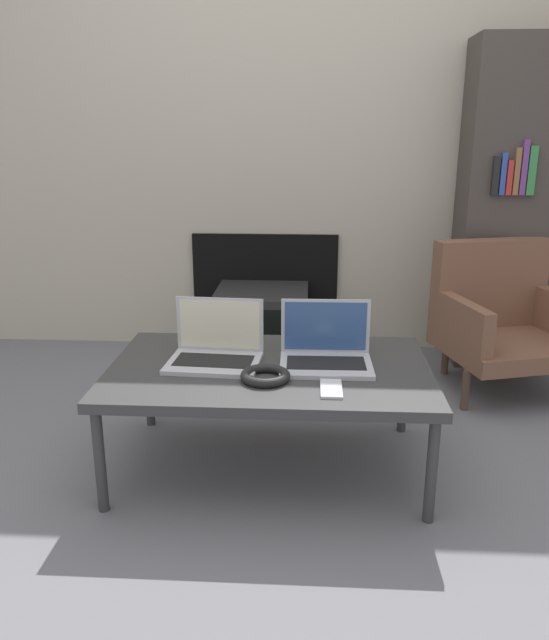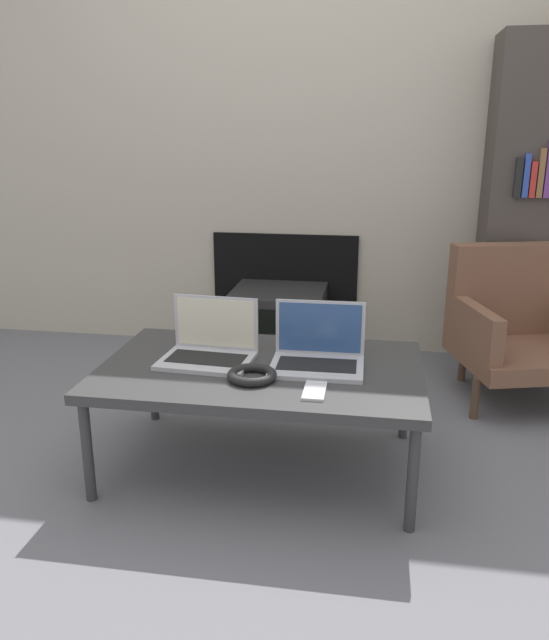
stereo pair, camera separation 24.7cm
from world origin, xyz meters
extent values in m
plane|color=slate|center=(0.00, 0.00, 0.00)|extent=(14.00, 14.00, 0.00)
cube|color=#B7AD99|center=(0.00, 1.67, 1.30)|extent=(7.00, 0.06, 2.60)
cube|color=black|center=(-0.12, 1.63, 0.32)|extent=(0.81, 0.03, 0.65)
cube|color=#333333|center=(0.00, 0.26, 0.38)|extent=(1.13, 0.71, 0.04)
cylinder|color=#333333|center=(-0.53, -0.06, 0.18)|extent=(0.04, 0.04, 0.36)
cylinder|color=#333333|center=(0.53, -0.06, 0.18)|extent=(0.04, 0.04, 0.36)
cylinder|color=#333333|center=(-0.53, 0.57, 0.18)|extent=(0.04, 0.04, 0.36)
cylinder|color=#333333|center=(0.53, 0.57, 0.18)|extent=(0.04, 0.04, 0.36)
cube|color=#B2B2B7|center=(-0.20, 0.26, 0.40)|extent=(0.34, 0.26, 0.02)
cube|color=black|center=(-0.20, 0.26, 0.41)|extent=(0.28, 0.15, 0.00)
cube|color=#B2B2B7|center=(-0.19, 0.38, 0.51)|extent=(0.32, 0.03, 0.20)
cube|color=beige|center=(-0.19, 0.37, 0.51)|extent=(0.30, 0.02, 0.18)
cube|color=#B2B2B7|center=(0.20, 0.26, 0.40)|extent=(0.33, 0.25, 0.02)
cube|color=black|center=(0.20, 0.26, 0.41)|extent=(0.28, 0.14, 0.00)
cube|color=#B2B2B7|center=(0.20, 0.38, 0.51)|extent=(0.32, 0.01, 0.20)
cube|color=#2D4C7F|center=(0.20, 0.37, 0.51)|extent=(0.30, 0.01, 0.18)
torus|color=black|center=(-0.01, 0.13, 0.41)|extent=(0.17, 0.17, 0.03)
cube|color=silver|center=(0.21, 0.06, 0.40)|extent=(0.07, 0.15, 0.01)
cube|color=black|center=(-0.12, 1.39, 0.19)|extent=(0.49, 0.46, 0.39)
cube|color=black|center=(-0.12, 1.15, 0.19)|extent=(0.40, 0.01, 0.30)
cube|color=brown|center=(1.08, 1.02, 0.23)|extent=(0.70, 0.67, 0.08)
cube|color=brown|center=(1.02, 1.23, 0.48)|extent=(0.58, 0.25, 0.43)
cube|color=brown|center=(0.83, 0.95, 0.37)|extent=(0.19, 0.48, 0.20)
cylinder|color=#4C3828|center=(0.84, 0.80, 0.09)|extent=(0.04, 0.04, 0.19)
cylinder|color=#4C3828|center=(0.84, 1.23, 0.09)|extent=(0.04, 0.04, 0.19)
cube|color=black|center=(1.02, 1.31, 0.99)|extent=(0.03, 0.02, 0.18)
cube|color=#2D479E|center=(1.05, 1.31, 1.00)|extent=(0.03, 0.02, 0.20)
cube|color=#B22D28|center=(1.08, 1.31, 0.98)|extent=(0.03, 0.02, 0.16)
cube|color=brown|center=(1.12, 1.31, 1.01)|extent=(0.03, 0.02, 0.22)
cube|color=#6B387F|center=(1.15, 1.31, 1.03)|extent=(0.03, 0.02, 0.26)
camera|label=1|loc=(0.14, -1.81, 1.20)|focal=35.00mm
camera|label=2|loc=(0.38, -1.78, 1.20)|focal=35.00mm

